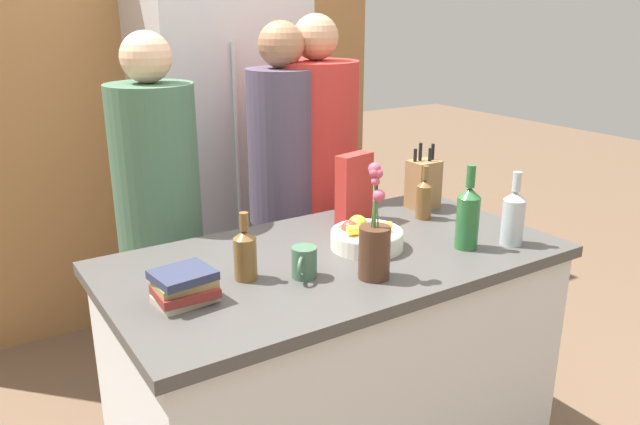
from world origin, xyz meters
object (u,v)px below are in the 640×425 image
(bottle_vinegar, at_px, (468,216))
(refrigerator, at_px, (223,157))
(coffee_mug, at_px, (304,263))
(person_in_red_tee, at_px, (316,183))
(person_in_blue, at_px, (284,189))
(bottle_oil, at_px, (424,198))
(book_stack, at_px, (184,286))
(bottle_wine, at_px, (245,253))
(fruit_bowl, at_px, (366,236))
(knife_block, at_px, (423,184))
(bottle_water, at_px, (513,216))
(flower_vase, at_px, (375,245))
(person_at_sink, at_px, (160,218))
(cereal_box, at_px, (354,188))

(bottle_vinegar, bearing_deg, refrigerator, 96.97)
(coffee_mug, height_order, person_in_red_tee, person_in_red_tee)
(person_in_blue, bearing_deg, bottle_oil, -65.46)
(refrigerator, height_order, book_stack, refrigerator)
(bottle_vinegar, bearing_deg, person_in_blue, 103.88)
(person_in_blue, bearing_deg, refrigerator, 84.07)
(coffee_mug, height_order, bottle_wine, bottle_wine)
(fruit_bowl, distance_m, knife_block, 0.53)
(bottle_wine, height_order, bottle_water, bottle_water)
(refrigerator, relative_size, bottle_water, 7.19)
(bottle_vinegar, distance_m, person_in_blue, 0.93)
(person_in_blue, xyz_separation_m, person_in_red_tee, (0.17, 0.01, -0.00))
(knife_block, distance_m, bottle_water, 0.49)
(flower_vase, distance_m, bottle_vinegar, 0.42)
(person_at_sink, bearing_deg, knife_block, -48.09)
(person_at_sink, relative_size, person_in_red_tee, 0.97)
(knife_block, bearing_deg, person_at_sink, 155.12)
(knife_block, height_order, book_stack, knife_block)
(bottle_vinegar, height_order, person_in_red_tee, person_in_red_tee)
(knife_block, height_order, flower_vase, flower_vase)
(person_in_red_tee, bearing_deg, flower_vase, -133.77)
(fruit_bowl, bearing_deg, person_at_sink, 125.99)
(coffee_mug, xyz_separation_m, book_stack, (-0.37, 0.04, -0.00))
(fruit_bowl, height_order, bottle_water, bottle_water)
(fruit_bowl, bearing_deg, person_in_blue, 84.11)
(bottle_wine, height_order, person_in_red_tee, person_in_red_tee)
(cereal_box, height_order, bottle_vinegar, bottle_vinegar)
(bottle_vinegar, bearing_deg, flower_vase, -176.31)
(flower_vase, xyz_separation_m, cereal_box, (0.26, 0.47, 0.03))
(book_stack, height_order, person_in_red_tee, person_in_red_tee)
(knife_block, distance_m, bottle_wine, 0.97)
(cereal_box, bearing_deg, knife_block, -2.22)
(bottle_wine, bearing_deg, coffee_mug, -29.44)
(cereal_box, bearing_deg, person_in_red_tee, 75.69)
(bottle_water, bearing_deg, flower_vase, 176.79)
(flower_vase, bearing_deg, coffee_mug, 147.19)
(knife_block, height_order, coffee_mug, knife_block)
(bottle_oil, xyz_separation_m, person_in_red_tee, (-0.14, 0.58, -0.06))
(bottle_oil, distance_m, person_in_blue, 0.65)
(person_in_blue, bearing_deg, fruit_bowl, -99.78)
(fruit_bowl, bearing_deg, bottle_wine, -178.65)
(refrigerator, bearing_deg, coffee_mug, -105.14)
(cereal_box, bearing_deg, book_stack, -159.07)
(book_stack, relative_size, person_in_blue, 0.11)
(bottle_oil, xyz_separation_m, bottle_wine, (-0.85, -0.14, 0.00))
(coffee_mug, xyz_separation_m, person_at_sink, (-0.19, 0.79, -0.04))
(flower_vase, relative_size, cereal_box, 1.35)
(book_stack, bearing_deg, bottle_vinegar, -7.56)
(bottle_oil, bearing_deg, coffee_mug, -161.61)
(person_in_blue, bearing_deg, bottle_wine, -130.91)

